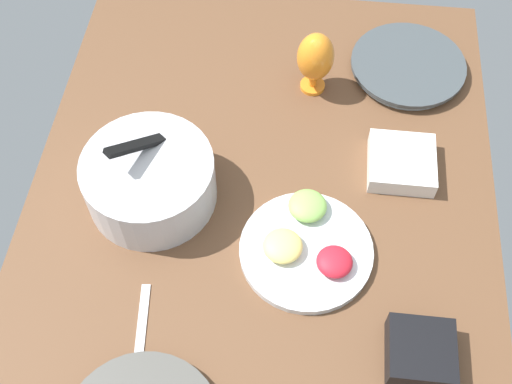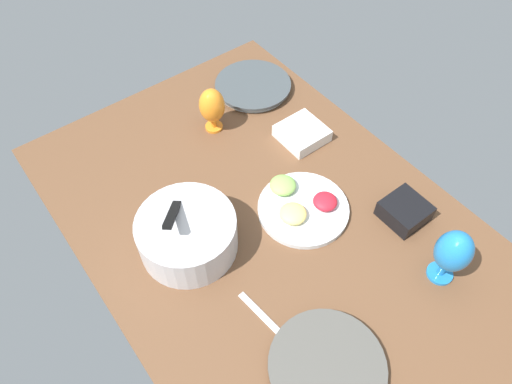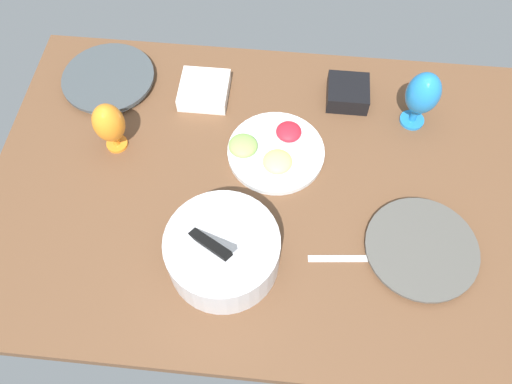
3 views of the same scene
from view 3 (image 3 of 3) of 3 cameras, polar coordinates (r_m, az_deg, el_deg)
The scene contains 10 objects.
ground_plane at distance 144.50cm, azimuth 1.87°, elevation 0.33°, with size 160.00×104.00×4.00cm, color brown.
dinner_plate_left at distance 139.23cm, azimuth 18.04°, elevation -6.09°, with size 29.34×29.34×2.41cm.
dinner_plate_right at distance 170.84cm, azimuth -16.18°, elevation 12.05°, with size 28.89×28.89×2.93cm.
mixing_bowl at distance 126.70cm, azimuth -3.75°, elevation -6.60°, with size 28.35×28.35×19.21cm.
fruit_platter at distance 147.17cm, azimuth 1.85°, elevation 4.67°, with size 28.14×28.14×5.16cm.
hurricane_glass_blue at distance 153.65cm, azimuth 18.18°, elevation 10.33°, with size 9.73×9.73×19.50cm.
hurricane_glass_orange at distance 147.95cm, azimuth -16.16°, elevation 7.35°, with size 8.90×8.90×16.95cm.
square_bowl_black at distance 161.11cm, azimuth 10.26°, elevation 10.97°, with size 12.55×12.55×5.75cm.
square_bowl_white at distance 160.97cm, azimuth -5.83°, elevation 11.35°, with size 14.83×14.83×4.54cm.
fork_by_left_plate at distance 134.36cm, azimuth 9.71°, elevation -7.36°, with size 18.00×1.80×0.60cm, color silver.
Camera 3 is at (-2.51, 73.05, 122.65)cm, focal length 35.66 mm.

